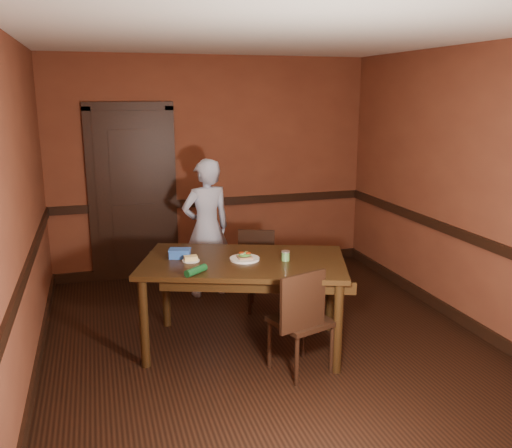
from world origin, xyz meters
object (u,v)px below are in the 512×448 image
chair_near (301,319)px  person (206,228)px  cheese_saucer (191,259)px  food_tub (180,253)px  dining_table (244,304)px  sandwich_plate (245,258)px  chair_far (266,271)px  sauce_jar (286,256)px

chair_near → person: person is taller
cheese_saucer → food_tub: (-0.07, 0.13, 0.02)m
dining_table → sandwich_plate: sandwich_plate is taller
dining_table → person: bearing=111.9°
person → sandwich_plate: person is taller
cheese_saucer → chair_far: bearing=37.4°
chair_far → sandwich_plate: size_ratio=3.18×
chair_far → food_tub: bearing=-129.4°
person → food_tub: (-0.48, -1.17, 0.09)m
dining_table → chair_far: (0.46, 0.80, 0.00)m
sauce_jar → chair_far: bearing=82.6°
chair_far → person: size_ratio=0.53×
person → chair_near: bearing=89.3°
sandwich_plate → sauce_jar: sauce_jar is taller
chair_near → sauce_jar: sauce_jar is taller
sauce_jar → food_tub: sauce_jar is taller
chair_far → sandwich_plate: 1.01m
dining_table → sauce_jar: bearing=0.6°
person → cheese_saucer: person is taller
cheese_saucer → person: bearing=72.8°
chair_far → person: (-0.51, 0.60, 0.36)m
person → sauce_jar: 1.57m
dining_table → sauce_jar: sauce_jar is taller
person → cheese_saucer: (-0.40, -1.30, 0.06)m
cheese_saucer → dining_table: bearing=-12.2°
sauce_jar → food_tub: 0.94m
dining_table → chair_far: bearing=79.7°
chair_far → chair_near: (-0.13, -1.34, 0.04)m
chair_far → food_tub: 1.23m
cheese_saucer → sauce_jar: bearing=-15.4°
chair_near → cheese_saucer: (-0.78, 0.64, 0.39)m
person → sandwich_plate: size_ratio=5.95×
chair_near → food_tub: size_ratio=4.17×
dining_table → food_tub: bearing=176.8°
chair_far → cheese_saucer: bearing=-122.1°
dining_table → person: 1.45m
chair_near → sandwich_plate: bearing=-77.2°
dining_table → person: size_ratio=1.13×
sandwich_plate → food_tub: 0.58m
cheese_saucer → food_tub: food_tub is taller
dining_table → chair_far: 0.92m
sauce_jar → cheese_saucer: size_ratio=0.57×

